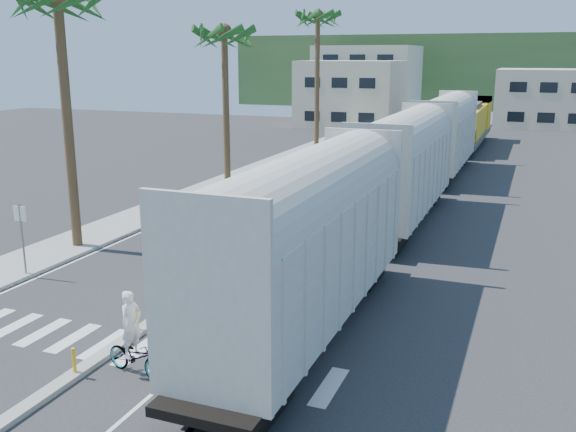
{
  "coord_description": "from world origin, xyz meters",
  "views": [
    {
      "loc": [
        11.3,
        -16.83,
        8.6
      ],
      "look_at": [
        1.74,
        7.7,
        2.0
      ],
      "focal_mm": 40.0,
      "sensor_mm": 36.0,
      "label": 1
    }
  ],
  "objects_px": {
    "car_second": "(238,201)",
    "cyclist": "(135,349)",
    "car_lead": "(196,228)",
    "street_sign": "(21,229)"
  },
  "relations": [
    {
      "from": "car_lead",
      "to": "car_second",
      "type": "height_order",
      "value": "car_lead"
    },
    {
      "from": "cyclist",
      "to": "car_lead",
      "type": "bearing_deg",
      "value": 33.86
    },
    {
      "from": "car_lead",
      "to": "cyclist",
      "type": "relative_size",
      "value": 1.95
    },
    {
      "from": "street_sign",
      "to": "car_lead",
      "type": "distance_m",
      "value": 7.8
    },
    {
      "from": "street_sign",
      "to": "cyclist",
      "type": "xyz_separation_m",
      "value": [
        8.8,
        -5.28,
        -1.2
      ]
    },
    {
      "from": "car_lead",
      "to": "cyclist",
      "type": "xyz_separation_m",
      "value": [
        4.75,
        -11.84,
        -0.01
      ]
    },
    {
      "from": "car_second",
      "to": "cyclist",
      "type": "xyz_separation_m",
      "value": [
        5.45,
        -17.91,
        0.08
      ]
    },
    {
      "from": "car_second",
      "to": "cyclist",
      "type": "bearing_deg",
      "value": -77.35
    },
    {
      "from": "car_lead",
      "to": "cyclist",
      "type": "distance_m",
      "value": 12.76
    },
    {
      "from": "street_sign",
      "to": "car_lead",
      "type": "height_order",
      "value": "street_sign"
    }
  ]
}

